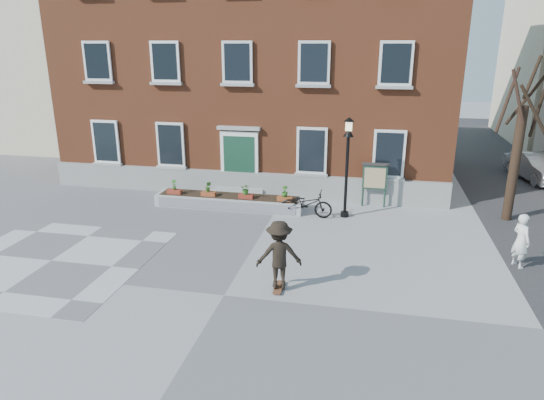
% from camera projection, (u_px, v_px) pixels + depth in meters
% --- Properties ---
extents(ground, '(100.00, 100.00, 0.00)m').
position_uv_depth(ground, '(224.00, 295.00, 13.19)').
color(ground, gray).
rests_on(ground, ground).
extents(checker_patch, '(6.00, 6.00, 0.01)m').
position_uv_depth(checker_patch, '(51.00, 261.00, 15.29)').
color(checker_patch, slate).
rests_on(checker_patch, ground).
extents(distant_building, '(10.00, 12.00, 13.00)m').
position_uv_depth(distant_building, '(57.00, 44.00, 33.32)').
color(distant_building, beige).
rests_on(distant_building, ground).
extents(bicycle, '(2.04, 0.73, 1.07)m').
position_uv_depth(bicycle, '(306.00, 204.00, 19.02)').
color(bicycle, black).
rests_on(bicycle, ground).
extents(parked_car, '(2.29, 4.27, 1.34)m').
position_uv_depth(parked_car, '(536.00, 167.00, 24.13)').
color(parked_car, '#ACAEB1').
rests_on(parked_car, ground).
extents(bystander, '(0.65, 0.74, 1.71)m').
position_uv_depth(bystander, '(521.00, 241.00, 14.66)').
color(bystander, white).
rests_on(bystander, ground).
extents(brick_building, '(18.40, 10.85, 12.60)m').
position_uv_depth(brick_building, '(264.00, 48.00, 24.65)').
color(brick_building, brown).
rests_on(brick_building, ground).
extents(planter_assembly, '(6.20, 1.12, 1.15)m').
position_uv_depth(planter_assembly, '(229.00, 201.00, 20.17)').
color(planter_assembly, '#B6B6B1').
rests_on(planter_assembly, ground).
extents(bare_tree, '(1.83, 1.83, 6.16)m').
position_uv_depth(bare_tree, '(517.00, 149.00, 18.03)').
color(bare_tree, '#322216').
rests_on(bare_tree, ground).
extents(lamp_post, '(0.40, 0.40, 3.93)m').
position_uv_depth(lamp_post, '(348.00, 154.00, 18.42)').
color(lamp_post, black).
rests_on(lamp_post, ground).
extents(notice_board, '(1.10, 0.16, 1.87)m').
position_uv_depth(notice_board, '(375.00, 177.00, 20.01)').
color(notice_board, '#172F22').
rests_on(notice_board, ground).
extents(skateboarder, '(1.40, 1.02, 2.02)m').
position_uv_depth(skateboarder, '(279.00, 255.00, 13.20)').
color(skateboarder, brown).
rests_on(skateboarder, ground).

